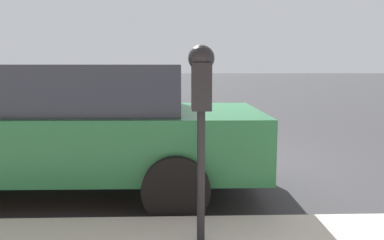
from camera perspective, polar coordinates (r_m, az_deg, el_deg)
ground_plane at (r=5.60m, az=-0.47°, el=-7.02°), size 220.00×220.00×0.00m
parking_meter at (r=2.71m, az=1.42°, el=3.97°), size 0.21×0.19×1.48m
car_green at (r=4.59m, az=-21.14°, el=-0.88°), size 2.03×4.97×1.47m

